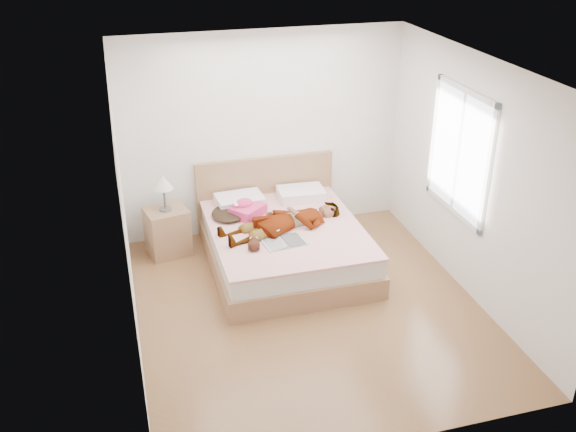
{
  "coord_description": "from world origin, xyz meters",
  "views": [
    {
      "loc": [
        -1.76,
        -5.48,
        3.97
      ],
      "look_at": [
        0.0,
        0.85,
        0.7
      ],
      "focal_mm": 40.0,
      "sensor_mm": 36.0,
      "label": 1
    }
  ],
  "objects_px": {
    "phone": "(235,203)",
    "magazine": "(284,242)",
    "plush_toy": "(254,244)",
    "woman": "(284,218)",
    "towel": "(247,209)",
    "bed": "(284,241)",
    "coffee_mug": "(277,233)",
    "nightstand": "(167,228)"
  },
  "relations": [
    {
      "from": "woman",
      "to": "plush_toy",
      "type": "height_order",
      "value": "woman"
    },
    {
      "from": "towel",
      "to": "plush_toy",
      "type": "bearing_deg",
      "value": -97.19
    },
    {
      "from": "plush_toy",
      "to": "woman",
      "type": "bearing_deg",
      "value": 43.4
    },
    {
      "from": "nightstand",
      "to": "plush_toy",
      "type": "bearing_deg",
      "value": -52.26
    },
    {
      "from": "coffee_mug",
      "to": "plush_toy",
      "type": "relative_size",
      "value": 0.52
    },
    {
      "from": "phone",
      "to": "bed",
      "type": "height_order",
      "value": "bed"
    },
    {
      "from": "phone",
      "to": "coffee_mug",
      "type": "xyz_separation_m",
      "value": [
        0.35,
        -0.61,
        -0.14
      ]
    },
    {
      "from": "phone",
      "to": "towel",
      "type": "relative_size",
      "value": 0.19
    },
    {
      "from": "towel",
      "to": "nightstand",
      "type": "bearing_deg",
      "value": 165.82
    },
    {
      "from": "bed",
      "to": "woman",
      "type": "bearing_deg",
      "value": -101.74
    },
    {
      "from": "phone",
      "to": "coffee_mug",
      "type": "relative_size",
      "value": 0.82
    },
    {
      "from": "towel",
      "to": "magazine",
      "type": "distance_m",
      "value": 0.84
    },
    {
      "from": "phone",
      "to": "magazine",
      "type": "distance_m",
      "value": 0.9
    },
    {
      "from": "towel",
      "to": "coffee_mug",
      "type": "distance_m",
      "value": 0.66
    },
    {
      "from": "plush_toy",
      "to": "magazine",
      "type": "bearing_deg",
      "value": 8.54
    },
    {
      "from": "bed",
      "to": "coffee_mug",
      "type": "bearing_deg",
      "value": -120.21
    },
    {
      "from": "woman",
      "to": "coffee_mug",
      "type": "distance_m",
      "value": 0.26
    },
    {
      "from": "phone",
      "to": "plush_toy",
      "type": "xyz_separation_m",
      "value": [
        0.04,
        -0.84,
        -0.12
      ]
    },
    {
      "from": "towel",
      "to": "bed",
      "type": "bearing_deg",
      "value": -42.93
    },
    {
      "from": "phone",
      "to": "bed",
      "type": "xyz_separation_m",
      "value": [
        0.51,
        -0.33,
        -0.42
      ]
    },
    {
      "from": "woman",
      "to": "towel",
      "type": "xyz_separation_m",
      "value": [
        -0.36,
        0.41,
        -0.02
      ]
    },
    {
      "from": "towel",
      "to": "magazine",
      "type": "relative_size",
      "value": 0.99
    },
    {
      "from": "woman",
      "to": "phone",
      "type": "bearing_deg",
      "value": -143.41
    },
    {
      "from": "coffee_mug",
      "to": "magazine",
      "type": "bearing_deg",
      "value": -76.57
    },
    {
      "from": "magazine",
      "to": "plush_toy",
      "type": "distance_m",
      "value": 0.37
    },
    {
      "from": "bed",
      "to": "coffee_mug",
      "type": "height_order",
      "value": "bed"
    },
    {
      "from": "magazine",
      "to": "coffee_mug",
      "type": "distance_m",
      "value": 0.19
    },
    {
      "from": "towel",
      "to": "coffee_mug",
      "type": "bearing_deg",
      "value": -71.31
    },
    {
      "from": "magazine",
      "to": "coffee_mug",
      "type": "bearing_deg",
      "value": 103.43
    },
    {
      "from": "coffee_mug",
      "to": "plush_toy",
      "type": "distance_m",
      "value": 0.39
    },
    {
      "from": "plush_toy",
      "to": "towel",
      "type": "bearing_deg",
      "value": 82.81
    },
    {
      "from": "phone",
      "to": "magazine",
      "type": "xyz_separation_m",
      "value": [
        0.4,
        -0.78,
        -0.17
      ]
    },
    {
      "from": "towel",
      "to": "nightstand",
      "type": "xyz_separation_m",
      "value": [
        -0.95,
        0.24,
        -0.25
      ]
    },
    {
      "from": "woman",
      "to": "phone",
      "type": "height_order",
      "value": "woman"
    },
    {
      "from": "woman",
      "to": "coffee_mug",
      "type": "relative_size",
      "value": 13.45
    },
    {
      "from": "bed",
      "to": "coffee_mug",
      "type": "xyz_separation_m",
      "value": [
        -0.16,
        -0.28,
        0.28
      ]
    },
    {
      "from": "phone",
      "to": "magazine",
      "type": "bearing_deg",
      "value": -77.92
    },
    {
      "from": "woman",
      "to": "plush_toy",
      "type": "xyz_separation_m",
      "value": [
        -0.46,
        -0.44,
        -0.05
      ]
    },
    {
      "from": "woman",
      "to": "bed",
      "type": "relative_size",
      "value": 0.75
    },
    {
      "from": "magazine",
      "to": "plush_toy",
      "type": "bearing_deg",
      "value": -171.46
    },
    {
      "from": "woman",
      "to": "coffee_mug",
      "type": "height_order",
      "value": "woman"
    },
    {
      "from": "bed",
      "to": "magazine",
      "type": "height_order",
      "value": "bed"
    }
  ]
}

